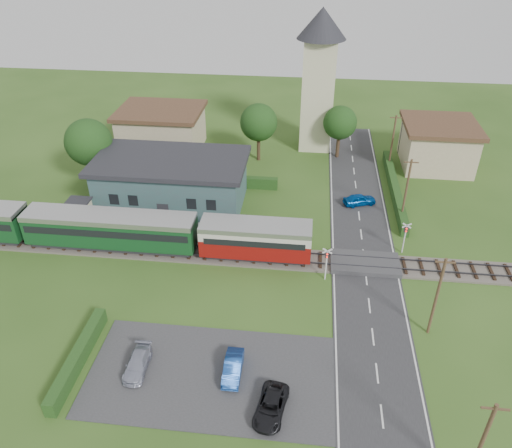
# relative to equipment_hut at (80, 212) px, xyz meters

# --- Properties ---
(ground) EXTENTS (120.00, 120.00, 0.00)m
(ground) POSITION_rel_equipment_hut_xyz_m (18.00, -5.20, -1.75)
(ground) COLOR #2D4C19
(railway_track) EXTENTS (76.00, 3.20, 0.49)m
(railway_track) POSITION_rel_equipment_hut_xyz_m (18.00, -3.20, -1.64)
(railway_track) COLOR #4C443D
(railway_track) RESTS_ON ground
(road) EXTENTS (6.00, 70.00, 0.05)m
(road) POSITION_rel_equipment_hut_xyz_m (28.00, -5.20, -1.72)
(road) COLOR #28282B
(road) RESTS_ON ground
(car_park) EXTENTS (17.00, 9.00, 0.08)m
(car_park) POSITION_rel_equipment_hut_xyz_m (16.50, -17.20, -1.71)
(car_park) COLOR #333335
(car_park) RESTS_ON ground
(crossing_deck) EXTENTS (6.20, 3.40, 0.45)m
(crossing_deck) POSITION_rel_equipment_hut_xyz_m (28.00, -3.20, -1.52)
(crossing_deck) COLOR #333335
(crossing_deck) RESTS_ON ground
(platform) EXTENTS (30.00, 3.00, 0.45)m
(platform) POSITION_rel_equipment_hut_xyz_m (8.00, 0.00, -1.52)
(platform) COLOR gray
(platform) RESTS_ON ground
(equipment_hut) EXTENTS (2.30, 2.30, 2.55)m
(equipment_hut) POSITION_rel_equipment_hut_xyz_m (0.00, 0.00, 0.00)
(equipment_hut) COLOR beige
(equipment_hut) RESTS_ON platform
(station_building) EXTENTS (16.00, 9.00, 5.30)m
(station_building) POSITION_rel_equipment_hut_xyz_m (8.00, 5.79, 0.95)
(station_building) COLOR #335959
(station_building) RESTS_ON ground
(train) EXTENTS (43.20, 2.90, 3.40)m
(train) POSITION_rel_equipment_hut_xyz_m (1.27, -3.20, 0.43)
(train) COLOR #232328
(train) RESTS_ON ground
(church_tower) EXTENTS (6.00, 6.00, 17.60)m
(church_tower) POSITION_rel_equipment_hut_xyz_m (23.00, 22.80, 8.48)
(church_tower) COLOR beige
(church_tower) RESTS_ON ground
(house_west) EXTENTS (10.80, 8.80, 5.50)m
(house_west) POSITION_rel_equipment_hut_xyz_m (3.00, 19.80, 1.04)
(house_west) COLOR tan
(house_west) RESTS_ON ground
(house_east) EXTENTS (8.80, 8.80, 5.50)m
(house_east) POSITION_rel_equipment_hut_xyz_m (38.00, 18.80, 1.05)
(house_east) COLOR tan
(house_east) RESTS_ON ground
(hedge_carpark) EXTENTS (0.80, 9.00, 1.20)m
(hedge_carpark) POSITION_rel_equipment_hut_xyz_m (7.00, -17.20, -1.15)
(hedge_carpark) COLOR #193814
(hedge_carpark) RESTS_ON ground
(hedge_roadside) EXTENTS (0.80, 18.00, 1.20)m
(hedge_roadside) POSITION_rel_equipment_hut_xyz_m (32.20, 10.80, -1.15)
(hedge_roadside) COLOR #193814
(hedge_roadside) RESTS_ON ground
(hedge_station) EXTENTS (22.00, 0.80, 1.30)m
(hedge_station) POSITION_rel_equipment_hut_xyz_m (8.00, 10.30, -1.10)
(hedge_station) COLOR #193814
(hedge_station) RESTS_ON ground
(tree_a) EXTENTS (5.20, 5.20, 8.00)m
(tree_a) POSITION_rel_equipment_hut_xyz_m (-2.00, 8.80, 3.63)
(tree_a) COLOR #332316
(tree_a) RESTS_ON ground
(tree_b) EXTENTS (4.60, 4.60, 7.34)m
(tree_b) POSITION_rel_equipment_hut_xyz_m (16.00, 17.80, 3.27)
(tree_b) COLOR #332316
(tree_b) RESTS_ON ground
(tree_c) EXTENTS (4.20, 4.20, 6.78)m
(tree_c) POSITION_rel_equipment_hut_xyz_m (26.00, 19.80, 2.91)
(tree_c) COLOR #332316
(tree_c) RESTS_ON ground
(utility_pole_a) EXTENTS (1.40, 0.22, 7.00)m
(utility_pole_a) POSITION_rel_equipment_hut_xyz_m (32.20, -23.20, 1.88)
(utility_pole_a) COLOR #473321
(utility_pole_a) RESTS_ON ground
(utility_pole_b) EXTENTS (1.40, 0.22, 7.00)m
(utility_pole_b) POSITION_rel_equipment_hut_xyz_m (32.20, -11.20, 1.88)
(utility_pole_b) COLOR #473321
(utility_pole_b) RESTS_ON ground
(utility_pole_c) EXTENTS (1.40, 0.22, 7.00)m
(utility_pole_c) POSITION_rel_equipment_hut_xyz_m (32.20, 4.80, 1.88)
(utility_pole_c) COLOR #473321
(utility_pole_c) RESTS_ON ground
(utility_pole_d) EXTENTS (1.40, 0.22, 7.00)m
(utility_pole_d) POSITION_rel_equipment_hut_xyz_m (32.20, 16.80, 1.88)
(utility_pole_d) COLOR #473321
(utility_pole_d) RESTS_ON ground
(crossing_signal_near) EXTENTS (0.84, 0.28, 3.28)m
(crossing_signal_near) POSITION_rel_equipment_hut_xyz_m (24.40, -5.61, 0.39)
(crossing_signal_near) COLOR silver
(crossing_signal_near) RESTS_ON ground
(crossing_signal_far) EXTENTS (0.84, 0.28, 3.28)m
(crossing_signal_far) POSITION_rel_equipment_hut_xyz_m (31.60, -0.81, 0.39)
(crossing_signal_far) COLOR silver
(crossing_signal_far) RESTS_ON ground
(streetlamp_west) EXTENTS (0.30, 0.30, 5.15)m
(streetlamp_west) POSITION_rel_equipment_hut_xyz_m (-4.00, 14.80, 1.29)
(streetlamp_west) COLOR #3F3F47
(streetlamp_west) RESTS_ON ground
(streetlamp_east) EXTENTS (0.30, 0.30, 5.15)m
(streetlamp_east) POSITION_rel_equipment_hut_xyz_m (34.00, 21.80, 1.29)
(streetlamp_east) COLOR #3F3F47
(streetlamp_east) RESTS_ON ground
(car_on_road) EXTENTS (3.79, 2.52, 1.20)m
(car_on_road) POSITION_rel_equipment_hut_xyz_m (28.12, 7.72, -1.10)
(car_on_road) COLOR #034294
(car_on_road) RESTS_ON road
(car_park_blue) EXTENTS (1.23, 3.43, 1.13)m
(car_park_blue) POSITION_rel_equipment_hut_xyz_m (18.03, -16.86, -1.10)
(car_park_blue) COLOR #184394
(car_park_blue) RESTS_ON car_park
(car_park_silver) EXTENTS (1.51, 3.56, 1.03)m
(car_park_silver) POSITION_rel_equipment_hut_xyz_m (11.35, -17.23, -1.15)
(car_park_silver) COLOR #9B9FB3
(car_park_silver) RESTS_ON car_park
(car_park_dark) EXTENTS (2.32, 4.06, 1.07)m
(car_park_dark) POSITION_rel_equipment_hut_xyz_m (20.91, -19.70, -1.13)
(car_park_dark) COLOR black
(car_park_dark) RESTS_ON car_park
(pedestrian_near) EXTENTS (0.81, 0.64, 1.94)m
(pedestrian_near) POSITION_rel_equipment_hut_xyz_m (16.69, 0.42, -0.33)
(pedestrian_near) COLOR gray
(pedestrian_near) RESTS_ON platform
(pedestrian_far) EXTENTS (0.81, 1.01, 1.97)m
(pedestrian_far) POSITION_rel_equipment_hut_xyz_m (0.94, -0.33, -0.31)
(pedestrian_far) COLOR gray
(pedestrian_far) RESTS_ON platform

